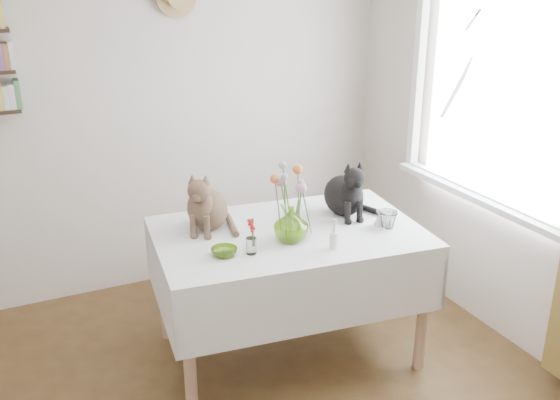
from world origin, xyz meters
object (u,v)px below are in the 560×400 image
tabby_cat (207,198)px  flower_vase (291,224)px  dining_table (288,262)px  black_cat (344,185)px

tabby_cat → flower_vase: (0.36, -0.37, -0.09)m
dining_table → flower_vase: size_ratio=8.10×
dining_table → tabby_cat: 0.61m
flower_vase → black_cat: bearing=25.5°
black_cat → flower_vase: bearing=-148.6°
tabby_cat → black_cat: (0.82, -0.15, -0.00)m
dining_table → tabby_cat: (-0.40, 0.24, 0.39)m
flower_vase → dining_table: bearing=70.1°
tabby_cat → flower_vase: tabby_cat is taller
dining_table → flower_vase: (-0.05, -0.13, 0.30)m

